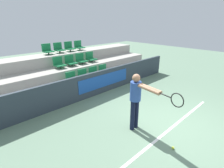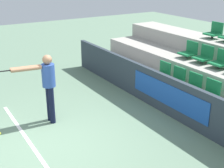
% 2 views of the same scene
% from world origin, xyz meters
% --- Properties ---
extents(ground_plane, '(30.00, 30.00, 0.00)m').
position_xyz_m(ground_plane, '(0.00, 0.00, 0.00)').
color(ground_plane, slate).
extents(court_baseline, '(4.69, 0.08, 0.01)m').
position_xyz_m(court_baseline, '(0.00, -0.16, 0.00)').
color(court_baseline, white).
rests_on(court_baseline, ground).
extents(barrier_wall, '(9.08, 0.14, 0.99)m').
position_xyz_m(barrier_wall, '(0.01, 3.26, 0.50)').
color(barrier_wall, '#2D3842').
rests_on(barrier_wall, ground).
extents(bleacher_tier_front, '(8.68, 1.00, 0.48)m').
position_xyz_m(bleacher_tier_front, '(0.00, 3.85, 0.24)').
color(bleacher_tier_front, '#ADA89E').
rests_on(bleacher_tier_front, ground).
extents(bleacher_tier_middle, '(8.68, 1.00, 0.95)m').
position_xyz_m(bleacher_tier_middle, '(0.00, 4.85, 0.48)').
color(bleacher_tier_middle, '#ADA89E').
rests_on(bleacher_tier_middle, ground).
extents(bleacher_tier_back, '(8.68, 1.00, 1.43)m').
position_xyz_m(bleacher_tier_back, '(0.00, 5.86, 0.72)').
color(bleacher_tier_back, '#ADA89E').
rests_on(bleacher_tier_back, ground).
extents(stadium_chair_0, '(0.43, 0.41, 0.49)m').
position_xyz_m(stadium_chair_0, '(-0.88, 3.97, 0.68)').
color(stadium_chair_0, '#333333').
rests_on(stadium_chair_0, bleacher_tier_front).
extents(stadium_chair_1, '(0.43, 0.41, 0.49)m').
position_xyz_m(stadium_chair_1, '(-0.29, 3.97, 0.68)').
color(stadium_chair_1, '#333333').
rests_on(stadium_chair_1, bleacher_tier_front).
extents(stadium_chair_2, '(0.43, 0.41, 0.49)m').
position_xyz_m(stadium_chair_2, '(0.29, 3.97, 0.68)').
color(stadium_chair_2, '#333333').
rests_on(stadium_chair_2, bleacher_tier_front).
extents(stadium_chair_3, '(0.43, 0.41, 0.49)m').
position_xyz_m(stadium_chair_3, '(0.88, 3.97, 0.68)').
color(stadium_chair_3, '#333333').
rests_on(stadium_chair_3, bleacher_tier_front).
extents(stadium_chair_4, '(0.43, 0.41, 0.49)m').
position_xyz_m(stadium_chair_4, '(-0.88, 4.97, 1.16)').
color(stadium_chair_4, '#333333').
rests_on(stadium_chair_4, bleacher_tier_middle).
extents(stadium_chair_5, '(0.43, 0.41, 0.49)m').
position_xyz_m(stadium_chair_5, '(-0.29, 4.97, 1.16)').
color(stadium_chair_5, '#333333').
rests_on(stadium_chair_5, bleacher_tier_middle).
extents(stadium_chair_6, '(0.43, 0.41, 0.49)m').
position_xyz_m(stadium_chair_6, '(0.29, 4.97, 1.16)').
color(stadium_chair_6, '#333333').
rests_on(stadium_chair_6, bleacher_tier_middle).
extents(stadium_chair_7, '(0.43, 0.41, 0.49)m').
position_xyz_m(stadium_chair_7, '(0.88, 4.97, 1.16)').
color(stadium_chair_7, '#333333').
rests_on(stadium_chair_7, bleacher_tier_middle).
extents(stadium_chair_8, '(0.43, 0.41, 0.49)m').
position_xyz_m(stadium_chair_8, '(-0.88, 5.98, 1.64)').
color(stadium_chair_8, '#333333').
rests_on(stadium_chair_8, bleacher_tier_back).
extents(stadium_chair_9, '(0.43, 0.41, 0.49)m').
position_xyz_m(stadium_chair_9, '(-0.29, 5.98, 1.64)').
color(stadium_chair_9, '#333333').
rests_on(stadium_chair_9, bleacher_tier_back).
extents(stadium_chair_10, '(0.43, 0.41, 0.49)m').
position_xyz_m(stadium_chair_10, '(0.29, 5.98, 1.64)').
color(stadium_chair_10, '#333333').
rests_on(stadium_chair_10, bleacher_tier_back).
extents(stadium_chair_11, '(0.43, 0.41, 0.49)m').
position_xyz_m(stadium_chair_11, '(0.88, 5.98, 1.64)').
color(stadium_chair_11, '#333333').
rests_on(stadium_chair_11, bleacher_tier_back).
extents(tennis_player, '(0.37, 1.57, 1.66)m').
position_xyz_m(tennis_player, '(-0.95, 0.53, 1.03)').
color(tennis_player, black).
rests_on(tennis_player, ground).
extents(tennis_ball, '(0.07, 0.07, 0.07)m').
position_xyz_m(tennis_ball, '(-0.93, -0.63, 0.03)').
color(tennis_ball, '#CCDB33').
rests_on(tennis_ball, ground).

